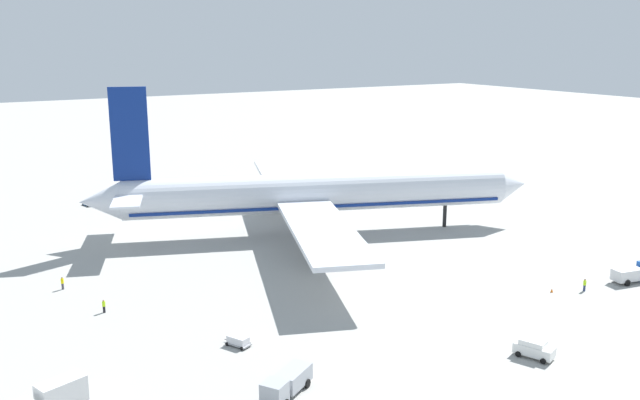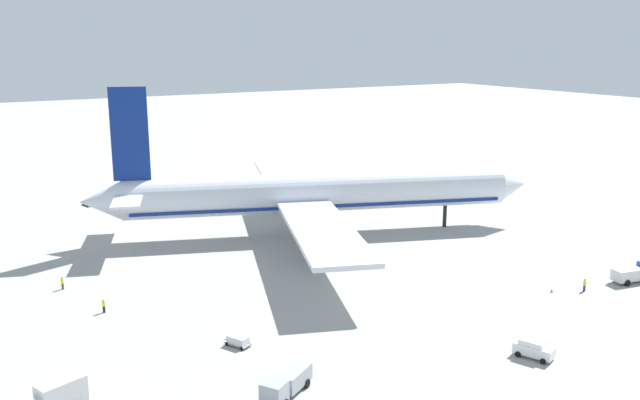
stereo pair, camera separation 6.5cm
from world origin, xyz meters
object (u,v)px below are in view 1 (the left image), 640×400
(service_van, at_px, (534,348))
(baggage_cart_0, at_px, (88,205))
(service_truck_1, at_px, (635,273))
(traffic_cone_1, at_px, (410,182))
(airliner, at_px, (312,194))
(ground_worker_1, at_px, (585,285))
(service_truck_3, at_px, (51,399))
(traffic_cone_2, at_px, (636,267))
(baggage_cart_1, at_px, (238,340))
(ground_worker_2, at_px, (62,283))
(ground_worker_0, at_px, (104,306))
(traffic_cone_0, at_px, (552,290))
(service_truck_0, at_px, (287,383))

(service_van, height_order, baggage_cart_0, service_van)
(service_truck_1, height_order, traffic_cone_1, service_truck_1)
(airliner, xyz_separation_m, service_truck_1, (27.48, -44.17, -5.91))
(ground_worker_1, bearing_deg, service_truck_1, -6.52)
(ground_worker_1, bearing_deg, service_truck_3, 177.08)
(traffic_cone_2, bearing_deg, airliner, 128.45)
(baggage_cart_1, distance_m, traffic_cone_2, 62.20)
(service_truck_1, distance_m, traffic_cone_2, 6.06)
(service_truck_1, height_order, ground_worker_1, service_truck_1)
(airliner, bearing_deg, ground_worker_2, -171.58)
(baggage_cart_1, distance_m, ground_worker_1, 48.38)
(ground_worker_2, bearing_deg, service_truck_1, -28.17)
(traffic_cone_1, bearing_deg, ground_worker_0, -152.08)
(service_truck_3, distance_m, ground_worker_1, 68.33)
(ground_worker_0, bearing_deg, ground_worker_1, -23.65)
(service_truck_3, xyz_separation_m, traffic_cone_0, (64.07, -1.54, -1.38))
(baggage_cart_1, bearing_deg, baggage_cart_0, 90.03)
(service_truck_3, height_order, traffic_cone_0, service_truck_3)
(service_truck_1, xyz_separation_m, baggage_cart_0, (-56.98, 85.38, -1.06))
(ground_worker_2, distance_m, traffic_cone_2, 83.06)
(service_van, relative_size, ground_worker_0, 2.68)
(service_truck_1, relative_size, baggage_cart_1, 2.03)
(service_truck_0, relative_size, ground_worker_1, 3.92)
(baggage_cart_0, distance_m, traffic_cone_2, 102.85)
(baggage_cart_1, relative_size, ground_worker_1, 1.96)
(baggage_cart_0, bearing_deg, ground_worker_2, -105.95)
(ground_worker_0, height_order, ground_worker_2, ground_worker_2)
(ground_worker_0, relative_size, ground_worker_2, 0.96)
(airliner, relative_size, service_truck_1, 11.01)
(service_van, bearing_deg, ground_worker_2, 130.30)
(service_truck_0, relative_size, baggage_cart_1, 2.00)
(service_van, xyz_separation_m, baggage_cart_1, (-26.44, 18.76, -0.39))
(service_truck_3, distance_m, baggage_cart_0, 83.42)
(service_truck_3, distance_m, service_van, 49.05)
(service_truck_1, relative_size, traffic_cone_1, 12.62)
(service_van, distance_m, baggage_cart_1, 32.42)
(ground_worker_2, bearing_deg, ground_worker_1, -30.93)
(airliner, bearing_deg, baggage_cart_1, -130.17)
(ground_worker_1, bearing_deg, service_van, -153.61)
(airliner, distance_m, service_van, 54.09)
(baggage_cart_0, height_order, traffic_cone_0, traffic_cone_0)
(traffic_cone_0, height_order, traffic_cone_2, same)
(service_truck_3, xyz_separation_m, ground_worker_2, (6.92, 33.26, -0.75))
(service_truck_1, distance_m, baggage_cart_1, 57.69)
(traffic_cone_0, bearing_deg, ground_worker_0, 156.45)
(baggage_cart_1, distance_m, ground_worker_2, 31.61)
(airliner, distance_m, traffic_cone_0, 44.07)
(baggage_cart_1, bearing_deg, service_truck_3, -166.99)
(airliner, height_order, ground_worker_0, airliner)
(ground_worker_0, distance_m, traffic_cone_1, 92.87)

